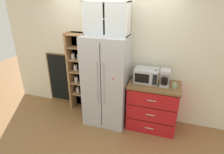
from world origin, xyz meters
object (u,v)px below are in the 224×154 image
at_px(coffee_maker, 165,77).
at_px(mug_sage, 175,86).
at_px(refrigerator, 107,81).
at_px(chalkboard_menu, 60,79).
at_px(bottle_cobalt, 155,79).
at_px(microwave, 146,75).
at_px(bottle_amber, 155,78).

distance_m(coffee_maker, mug_sage, 0.22).
relative_size(refrigerator, chalkboard_menu, 1.46).
bearing_deg(bottle_cobalt, mug_sage, -4.13).
bearing_deg(bottle_cobalt, refrigerator, -179.44).
bearing_deg(refrigerator, mug_sage, -0.74).
bearing_deg(chalkboard_menu, coffee_maker, -6.32).
distance_m(refrigerator, bottle_cobalt, 0.93).
xyz_separation_m(coffee_maker, mug_sage, (0.18, -0.07, -0.11)).
bearing_deg(refrigerator, microwave, 7.64).
bearing_deg(microwave, chalkboard_menu, 173.81).
distance_m(mug_sage, bottle_cobalt, 0.36).
relative_size(mug_sage, bottle_amber, 0.42).
bearing_deg(chalkboard_menu, refrigerator, -13.90).
xyz_separation_m(microwave, bottle_cobalt, (0.17, -0.09, -0.02)).
bearing_deg(refrigerator, chalkboard_menu, 166.10).
xyz_separation_m(refrigerator, mug_sage, (1.26, -0.02, 0.09)).
height_order(bottle_cobalt, bottle_amber, bottle_amber).
xyz_separation_m(refrigerator, chalkboard_menu, (-1.30, 0.32, -0.28)).
distance_m(microwave, chalkboard_menu, 2.11).
bearing_deg(refrigerator, bottle_amber, 3.40).
height_order(refrigerator, bottle_cobalt, refrigerator).
relative_size(coffee_maker, bottle_cobalt, 1.24).
height_order(coffee_maker, bottle_amber, coffee_maker).
bearing_deg(bottle_amber, microwave, 164.62).
xyz_separation_m(coffee_maker, bottle_amber, (-0.17, -0.00, -0.03)).
bearing_deg(mug_sage, refrigerator, 179.26).
bearing_deg(bottle_amber, chalkboard_menu, 173.10).
bearing_deg(bottle_cobalt, bottle_amber, 90.00).
height_order(microwave, coffee_maker, coffee_maker).
xyz_separation_m(microwave, coffee_maker, (0.34, -0.04, 0.03)).
bearing_deg(bottle_cobalt, coffee_maker, 16.06).
height_order(coffee_maker, chalkboard_menu, coffee_maker).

